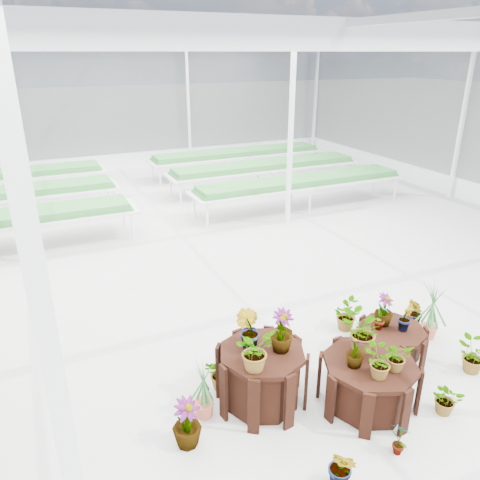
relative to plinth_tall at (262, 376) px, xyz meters
name	(u,v)px	position (x,y,z in m)	size (l,w,h in m)	color
ground_plane	(251,323)	(0.69, 1.74, -0.38)	(24.00, 24.00, 0.00)	gray
greenhouse_shell	(252,193)	(0.69, 1.74, 1.87)	(18.00, 24.00, 4.50)	white
steel_frame	(252,193)	(0.69, 1.74, 1.87)	(18.00, 24.00, 4.50)	silver
nursery_benches	(144,190)	(0.69, 8.94, 0.04)	(16.00, 7.00, 0.84)	silver
plinth_tall	(262,376)	(0.00, 0.00, 0.00)	(1.13, 1.13, 0.77)	black
plinth_mid	(368,383)	(1.20, -0.60, -0.06)	(1.22, 1.22, 0.64)	black
plinth_low	(391,341)	(2.20, 0.10, -0.16)	(0.99, 0.99, 0.45)	black
nursery_plants	(334,348)	(1.06, -0.04, 0.15)	(4.59, 2.92, 1.31)	#317034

